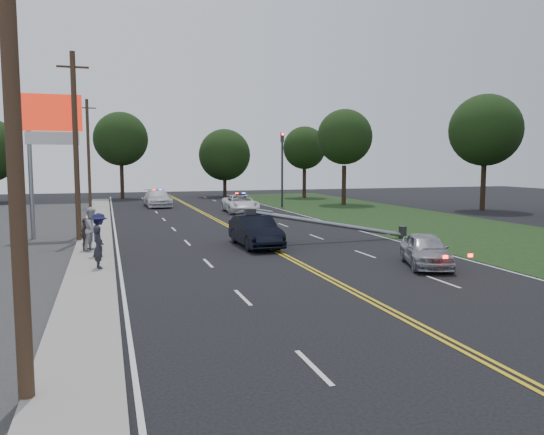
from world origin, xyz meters
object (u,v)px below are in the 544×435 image
object	(u,v)px
bystander_a	(99,247)
fallen_streetlight	(339,225)
waiting_sedan	(426,250)
traffic_signal	(282,163)
crashed_sedan	(255,231)
emergency_b	(157,198)
bystander_d	(85,234)
bystander_b	(92,229)
bystander_c	(99,235)
emergency_a	(240,204)
pylon_sign	(52,131)
utility_pole_near	(13,115)
utility_pole_mid	(76,147)
utility_pole_far	(89,153)

from	to	relation	value
bystander_a	fallen_streetlight	bearing A→B (deg)	-84.84
waiting_sedan	traffic_signal	bearing A→B (deg)	103.86
crashed_sedan	bystander_a	world-z (taller)	bystander_a
emergency_b	bystander_d	xyz separation A→B (m)	(-5.68, -25.48, 0.08)
bystander_b	bystander_c	size ratio (longest dim) A/B	1.05
traffic_signal	emergency_a	xyz separation A→B (m)	(-5.18, -4.26, -3.45)
bystander_c	bystander_d	bearing A→B (deg)	17.00
emergency_b	bystander_a	size ratio (longest dim) A/B	3.34
bystander_a	emergency_a	bearing A→B (deg)	-41.25
emergency_b	bystander_d	distance (m)	26.11
pylon_sign	waiting_sedan	bearing A→B (deg)	-41.07
pylon_sign	bystander_d	size ratio (longest dim) A/B	5.14
pylon_sign	utility_pole_near	bearing A→B (deg)	-86.62
utility_pole_mid	emergency_a	xyz separation A→B (m)	(12.32, 13.73, -4.33)
fallen_streetlight	bystander_d	xyz separation A→B (m)	(-12.94, 0.25, -0.02)
emergency_b	bystander_a	world-z (taller)	bystander_a
waiting_sedan	emergency_b	distance (m)	33.94
pylon_sign	bystander_d	distance (m)	7.88
emergency_a	emergency_b	bearing A→B (deg)	130.29
bystander_d	utility_pole_far	bearing A→B (deg)	23.19
bystander_a	bystander_d	size ratio (longest dim) A/B	1.09
bystander_a	bystander_c	bearing A→B (deg)	-14.13
pylon_sign	waiting_sedan	world-z (taller)	pylon_sign
bystander_a	utility_pole_near	bearing A→B (deg)	160.27
bystander_b	waiting_sedan	bearing A→B (deg)	-94.23
utility_pole_mid	bystander_c	xyz separation A→B (m)	(1.10, -5.44, -4.00)
waiting_sedan	bystander_d	bearing A→B (deg)	171.59
bystander_b	traffic_signal	bearing A→B (deg)	-11.95
crashed_sedan	bystander_c	distance (m)	7.63
crashed_sedan	utility_pole_mid	bearing A→B (deg)	152.63
bystander_b	utility_pole_far	bearing A→B (deg)	27.38
emergency_a	waiting_sedan	bearing A→B (deg)	-83.77
utility_pole_far	utility_pole_near	bearing A→B (deg)	-90.00
bystander_d	bystander_c	bearing A→B (deg)	-136.58
crashed_sedan	waiting_sedan	world-z (taller)	crashed_sedan
utility_pole_mid	bystander_d	distance (m)	5.64
fallen_streetlight	crashed_sedan	distance (m)	4.77
bystander_a	bystander_c	distance (m)	2.90
waiting_sedan	bystander_d	distance (m)	15.48
fallen_streetlight	emergency_b	size ratio (longest dim) A/B	1.66
utility_pole_far	bystander_a	size ratio (longest dim) A/B	5.92
utility_pole_mid	utility_pole_far	size ratio (longest dim) A/B	1.00
emergency_a	bystander_a	size ratio (longest dim) A/B	3.21
waiting_sedan	bystander_a	bearing A→B (deg)	-172.20
utility_pole_near	bystander_c	xyz separation A→B (m)	(1.10, 14.56, -4.00)
utility_pole_far	bystander_c	bearing A→B (deg)	-87.71
crashed_sedan	emergency_b	distance (m)	26.13
utility_pole_near	fallen_streetlight	bearing A→B (deg)	50.08
utility_pole_near	utility_pole_far	size ratio (longest dim) A/B	1.00
fallen_streetlight	bystander_a	size ratio (longest dim) A/B	5.54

